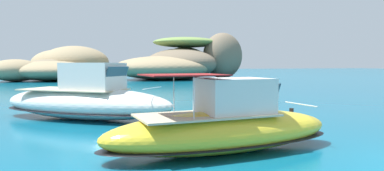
% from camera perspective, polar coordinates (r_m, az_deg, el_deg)
% --- Properties ---
extents(islet_large, '(28.81, 29.53, 9.44)m').
position_cam_1_polar(islet_large, '(71.25, -2.31, 3.65)').
color(islet_large, '#756651').
rests_on(islet_large, ground).
extents(islet_small, '(23.94, 25.79, 6.61)m').
position_cam_1_polar(islet_small, '(69.95, -21.21, 3.04)').
color(islet_small, '#9E8966').
rests_on(islet_small, ground).
extents(motorboat_yellow, '(8.42, 2.95, 2.60)m').
position_cam_1_polar(motorboat_yellow, '(11.44, 5.40, -6.95)').
color(motorboat_yellow, yellow).
rests_on(motorboat_yellow, ground).
extents(motorboat_white, '(9.85, 8.73, 2.99)m').
position_cam_1_polar(motorboat_white, '(18.96, -17.14, -2.40)').
color(motorboat_white, white).
rests_on(motorboat_white, ground).
extents(dinghy_tender, '(2.58, 2.65, 0.58)m').
position_cam_1_polar(dinghy_tender, '(17.68, 15.65, -5.33)').
color(dinghy_tender, orange).
rests_on(dinghy_tender, ground).
extents(channel_buoy, '(0.56, 0.56, 1.48)m').
position_cam_1_polar(channel_buoy, '(19.43, 3.93, -4.08)').
color(channel_buoy, yellow).
rests_on(channel_buoy, ground).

